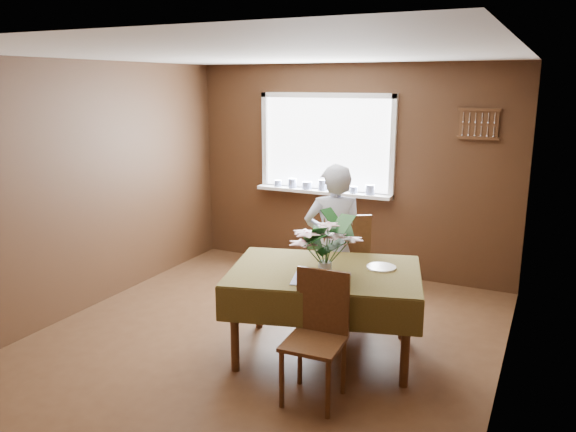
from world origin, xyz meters
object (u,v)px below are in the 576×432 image
at_px(chair_near, 318,330).
at_px(seated_woman, 334,244).
at_px(chair_far, 344,261).
at_px(flower_bouquet, 325,241).
at_px(dining_table, 325,280).

xyz_separation_m(chair_near, seated_woman, (-0.39, 1.32, 0.26)).
distance_m(chair_near, seated_woman, 1.40).
height_order(chair_far, flower_bouquet, flower_bouquet).
bearing_deg(dining_table, seated_woman, 90.00).
distance_m(dining_table, seated_woman, 0.73).
xyz_separation_m(dining_table, chair_near, (0.20, -0.63, -0.15)).
bearing_deg(flower_bouquet, seated_woman, 106.87).
xyz_separation_m(chair_near, flower_bouquet, (-0.12, 0.43, 0.55)).
relative_size(chair_near, seated_woman, 0.61).
bearing_deg(seated_woman, dining_table, 78.06).
height_order(seated_woman, flower_bouquet, seated_woman).
bearing_deg(flower_bouquet, dining_table, 111.87).
bearing_deg(chair_near, seated_woman, 103.83).
distance_m(chair_far, seated_woman, 0.25).
relative_size(seated_woman, flower_bouquet, 2.77).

